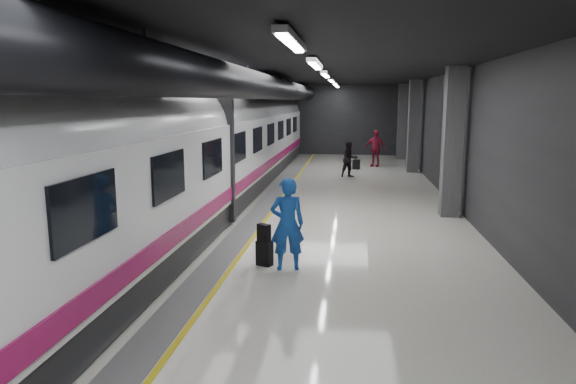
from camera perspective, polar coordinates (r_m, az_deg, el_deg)
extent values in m
plane|color=silver|center=(14.48, 0.79, -3.88)|extent=(40.00, 40.00, 0.00)
cube|color=black|center=(14.09, 0.83, 14.17)|extent=(10.00, 40.00, 0.02)
cube|color=#28282B|center=(34.02, 4.54, 7.97)|extent=(10.00, 0.02, 4.50)
cube|color=#28282B|center=(15.47, -18.00, 4.98)|extent=(0.02, 40.00, 4.50)
cube|color=#28282B|center=(14.44, 21.00, 4.47)|extent=(0.02, 40.00, 4.50)
cube|color=slate|center=(14.68, -4.46, -3.69)|extent=(0.65, 39.80, 0.01)
cube|color=gold|center=(14.61, -2.92, -3.74)|extent=(0.10, 39.80, 0.01)
cylinder|color=black|center=(14.26, -4.48, 11.88)|extent=(0.80, 38.00, 0.80)
cube|color=silver|center=(8.07, 0.40, 16.50)|extent=(0.22, 2.60, 0.10)
cube|color=silver|center=(13.03, 3.04, 14.05)|extent=(0.22, 2.60, 0.10)
cube|color=silver|center=(18.01, 4.21, 12.94)|extent=(0.22, 2.60, 0.10)
cube|color=silver|center=(23.00, 4.86, 12.31)|extent=(0.22, 2.60, 0.10)
cube|color=silver|center=(28.00, 5.28, 11.91)|extent=(0.22, 2.60, 0.10)
cube|color=silver|center=(31.99, 5.52, 11.67)|extent=(0.22, 2.60, 0.10)
cube|color=#515154|center=(16.30, 17.80, 5.22)|extent=(0.55, 0.55, 4.50)
cube|color=#515154|center=(26.17, 13.80, 7.08)|extent=(0.55, 0.55, 4.50)
cube|color=#515154|center=(32.13, 12.58, 7.64)|extent=(0.55, 0.55, 4.50)
cube|color=black|center=(15.10, -11.57, -2.15)|extent=(2.80, 38.00, 0.60)
cube|color=white|center=(14.87, -11.76, 3.13)|extent=(2.90, 38.00, 2.20)
cylinder|color=white|center=(14.79, -11.90, 6.79)|extent=(2.80, 38.00, 2.80)
cube|color=#8D0C49|center=(14.58, -6.17, -0.03)|extent=(0.04, 38.00, 0.35)
cube|color=black|center=(14.84, -11.80, 4.09)|extent=(3.05, 0.25, 3.80)
cube|color=black|center=(6.96, -21.55, -1.80)|extent=(0.05, 1.60, 0.85)
cube|color=black|center=(9.65, -13.08, 1.80)|extent=(0.05, 1.60, 0.85)
cube|color=black|center=(12.49, -8.37, 3.79)|extent=(0.05, 1.60, 0.85)
cube|color=black|center=(15.39, -5.41, 5.03)|extent=(0.05, 1.60, 0.85)
cube|color=black|center=(18.32, -3.38, 5.86)|extent=(0.05, 1.60, 0.85)
cube|color=black|center=(21.27, -1.91, 6.46)|extent=(0.05, 1.60, 0.85)
cube|color=black|center=(24.23, -0.80, 6.91)|extent=(0.05, 1.60, 0.85)
cube|color=black|center=(27.20, 0.08, 7.26)|extent=(0.05, 1.60, 0.85)
cube|color=black|center=(30.18, 0.78, 7.54)|extent=(0.05, 1.60, 0.85)
imported|color=blue|center=(10.67, -0.08, -3.57)|extent=(0.80, 0.61, 1.95)
cube|color=black|center=(11.11, -2.62, -6.80)|extent=(0.39, 0.32, 0.54)
cube|color=black|center=(10.96, -2.70, -4.55)|extent=(0.32, 0.29, 0.38)
imported|color=black|center=(23.92, 6.84, 3.63)|extent=(1.00, 0.91, 1.66)
imported|color=maroon|center=(28.11, 9.67, 4.82)|extent=(1.24, 0.87, 1.96)
cube|color=black|center=(26.78, 7.59, 3.05)|extent=(0.40, 0.33, 0.51)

